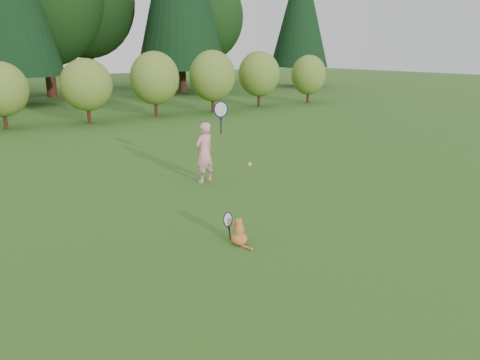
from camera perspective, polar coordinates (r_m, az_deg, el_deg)
ground at (r=7.59m, az=2.35°, el=-6.67°), size 100.00×100.00×0.00m
shrub_row at (r=19.05m, az=-23.03°, el=10.03°), size 28.00×3.00×2.80m
child at (r=10.38m, az=-4.28°, el=3.53°), size 0.76×0.46×2.01m
cat at (r=7.16m, az=-0.16°, el=-6.16°), size 0.40×0.58×0.58m
tennis_ball at (r=8.08m, az=1.19°, el=1.92°), size 0.08×0.08×0.08m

